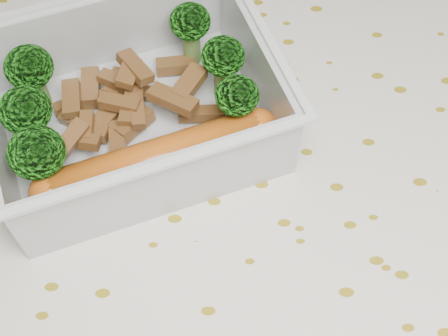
{
  "coord_description": "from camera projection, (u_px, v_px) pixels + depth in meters",
  "views": [
    {
      "loc": [
        0.0,
        -0.21,
        1.13
      ],
      "look_at": [
        0.0,
        -0.01,
        0.78
      ],
      "focal_mm": 50.0,
      "sensor_mm": 36.0,
      "label": 1
    }
  ],
  "objects": [
    {
      "name": "broccoli_florets",
      "position": [
        109.0,
        92.0,
        0.42
      ],
      "size": [
        0.17,
        0.14,
        0.05
      ],
      "color": "#608C3F",
      "rests_on": "lunch_container"
    },
    {
      "name": "dining_table",
      "position": [
        220.0,
        234.0,
        0.51
      ],
      "size": [
        1.4,
        0.9,
        0.75
      ],
      "color": "brown",
      "rests_on": "ground"
    },
    {
      "name": "sausage",
      "position": [
        158.0,
        160.0,
        0.42
      ],
      "size": [
        0.16,
        0.08,
        0.03
      ],
      "color": "#B65414",
      "rests_on": "lunch_container"
    },
    {
      "name": "lunch_container",
      "position": [
        133.0,
        113.0,
        0.43
      ],
      "size": [
        0.24,
        0.21,
        0.07
      ],
      "color": "silver",
      "rests_on": "tablecloth"
    },
    {
      "name": "tablecloth",
      "position": [
        220.0,
        206.0,
        0.46
      ],
      "size": [
        1.46,
        0.96,
        0.19
      ],
      "color": "silver",
      "rests_on": "dining_table"
    },
    {
      "name": "meat_pile",
      "position": [
        121.0,
        102.0,
        0.44
      ],
      "size": [
        0.13,
        0.11,
        0.03
      ],
      "color": "brown",
      "rests_on": "lunch_container"
    }
  ]
}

